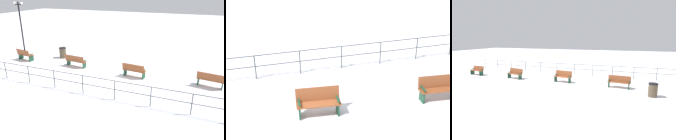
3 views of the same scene
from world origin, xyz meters
TOP-DOWN VIEW (x-y plane):
  - ground_plane at (0.00, 0.00)m, footprint 80.00×80.00m
  - bench_nearest at (-0.14, -9.12)m, footprint 0.77×1.60m
  - bench_second at (0.01, -4.55)m, footprint 0.76×1.58m
  - bench_third at (-0.22, 0.01)m, footprint 0.71×1.56m
  - bench_fourth at (0.06, 4.57)m, footprint 0.66×1.69m
  - waterfront_railing at (-3.56, 0.00)m, footprint 0.05×22.60m
  - trash_bin at (1.57, 6.73)m, footprint 0.58×0.58m

SIDE VIEW (x-z plane):
  - ground_plane at x=0.00m, z-range 0.00..0.00m
  - trash_bin at x=1.57m, z-range 0.00..0.88m
  - bench_nearest at x=-0.14m, z-range 0.02..0.91m
  - bench_fourth at x=0.06m, z-range 0.02..0.92m
  - bench_second at x=0.01m, z-range 0.02..0.94m
  - bench_third at x=-0.22m, z-range 0.01..0.95m
  - waterfront_railing at x=-3.56m, z-range 0.19..1.27m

